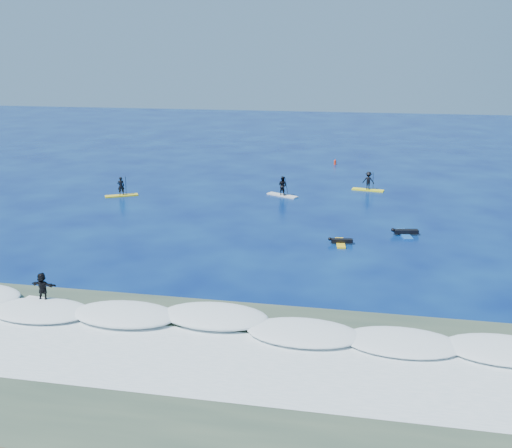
% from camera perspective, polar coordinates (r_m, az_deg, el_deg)
% --- Properties ---
extents(ground, '(160.00, 160.00, 0.00)m').
position_cam_1_polar(ground, '(34.50, -1.72, -2.44)').
color(ground, '#040E4B').
rests_on(ground, ground).
extents(shallow_water, '(90.00, 13.00, 0.01)m').
position_cam_1_polar(shallow_water, '(22.29, -9.60, -14.29)').
color(shallow_water, '#334536').
rests_on(shallow_water, ground).
extents(breaking_wave, '(40.00, 6.00, 0.30)m').
position_cam_1_polar(breaking_wave, '(25.59, -6.53, -9.79)').
color(breaking_wave, white).
rests_on(breaking_wave, ground).
extents(whitewater, '(34.00, 5.00, 0.02)m').
position_cam_1_polar(whitewater, '(23.09, -8.74, -13.06)').
color(whitewater, silver).
rests_on(whitewater, ground).
extents(sup_paddler_left, '(2.63, 1.84, 1.85)m').
position_cam_1_polar(sup_paddler_left, '(47.87, -13.33, 3.40)').
color(sup_paddler_left, yellow).
rests_on(sup_paddler_left, ground).
extents(sup_paddler_center, '(2.71, 1.78, 1.89)m').
position_cam_1_polar(sup_paddler_center, '(46.68, 2.67, 3.66)').
color(sup_paddler_center, silver).
rests_on(sup_paddler_center, ground).
extents(sup_paddler_right, '(2.73, 1.11, 1.86)m').
position_cam_1_polar(sup_paddler_right, '(49.42, 11.17, 4.13)').
color(sup_paddler_right, '#FFF81B').
rests_on(sup_paddler_right, ground).
extents(prone_paddler_near, '(1.53, 1.97, 0.40)m').
position_cam_1_polar(prone_paddler_near, '(35.61, 8.45, -1.76)').
color(prone_paddler_near, yellow).
rests_on(prone_paddler_near, ground).
extents(prone_paddler_far, '(1.78, 2.31, 0.47)m').
position_cam_1_polar(prone_paddler_far, '(38.14, 14.65, -0.83)').
color(prone_paddler_far, '#1655AC').
rests_on(prone_paddler_far, ground).
extents(wave_surfer, '(2.08, 0.72, 1.48)m').
position_cam_1_polar(wave_surfer, '(28.54, -20.55, -6.07)').
color(wave_surfer, white).
rests_on(wave_surfer, breaking_wave).
extents(marker_buoy, '(0.26, 0.26, 0.63)m').
position_cam_1_polar(marker_buoy, '(60.25, 7.91, 6.16)').
color(marker_buoy, red).
rests_on(marker_buoy, ground).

